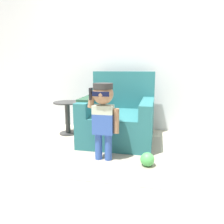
{
  "coord_description": "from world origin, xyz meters",
  "views": [
    {
      "loc": [
        0.46,
        -2.92,
        1.03
      ],
      "look_at": [
        -0.1,
        -0.29,
        0.49
      ],
      "focal_mm": 35.0,
      "sensor_mm": 36.0,
      "label": 1
    }
  ],
  "objects_px": {
    "side_table": "(68,115)",
    "toy_ball": "(147,159)",
    "armchair": "(119,118)",
    "person_child": "(103,110)"
  },
  "relations": [
    {
      "from": "side_table",
      "to": "toy_ball",
      "type": "bearing_deg",
      "value": -35.65
    },
    {
      "from": "armchair",
      "to": "person_child",
      "type": "relative_size",
      "value": 1.19
    },
    {
      "from": "armchair",
      "to": "person_child",
      "type": "height_order",
      "value": "armchair"
    },
    {
      "from": "person_child",
      "to": "toy_ball",
      "type": "bearing_deg",
      "value": -7.95
    },
    {
      "from": "armchair",
      "to": "side_table",
      "type": "xyz_separation_m",
      "value": [
        -0.84,
        0.08,
        -0.01
      ]
    },
    {
      "from": "armchair",
      "to": "toy_ball",
      "type": "bearing_deg",
      "value": -61.8
    },
    {
      "from": "person_child",
      "to": "toy_ball",
      "type": "relative_size",
      "value": 5.82
    },
    {
      "from": "armchair",
      "to": "toy_ball",
      "type": "xyz_separation_m",
      "value": [
        0.45,
        -0.84,
        -0.24
      ]
    },
    {
      "from": "person_child",
      "to": "toy_ball",
      "type": "height_order",
      "value": "person_child"
    },
    {
      "from": "armchair",
      "to": "person_child",
      "type": "distance_m",
      "value": 0.82
    }
  ]
}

